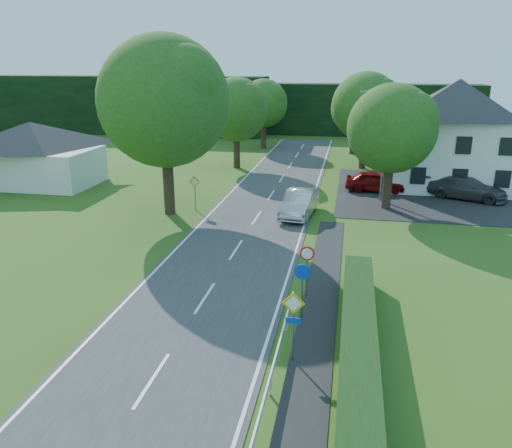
% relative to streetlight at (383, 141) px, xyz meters
% --- Properties ---
extents(road, '(7.00, 80.00, 0.04)m').
position_rel_streetlight_xyz_m(road, '(-8.06, -10.00, -4.44)').
color(road, '#373739').
rests_on(road, ground).
extents(parking_pad, '(14.00, 16.00, 0.04)m').
position_rel_streetlight_xyz_m(parking_pad, '(3.94, 3.00, -4.44)').
color(parking_pad, black).
rests_on(parking_pad, ground).
extents(line_edge_left, '(0.12, 80.00, 0.01)m').
position_rel_streetlight_xyz_m(line_edge_left, '(-11.31, -10.00, -4.42)').
color(line_edge_left, white).
rests_on(line_edge_left, road).
extents(line_edge_right, '(0.12, 80.00, 0.01)m').
position_rel_streetlight_xyz_m(line_edge_right, '(-4.81, -10.00, -4.42)').
color(line_edge_right, white).
rests_on(line_edge_right, road).
extents(line_centre, '(0.12, 80.00, 0.01)m').
position_rel_streetlight_xyz_m(line_centre, '(-8.06, -10.00, -4.42)').
color(line_centre, white).
rests_on(line_centre, road).
extents(tree_main, '(9.40, 9.40, 11.64)m').
position_rel_streetlight_xyz_m(tree_main, '(-14.06, -6.00, 1.36)').
color(tree_main, '#245018').
rests_on(tree_main, ground).
extents(tree_left_far, '(7.00, 7.00, 8.58)m').
position_rel_streetlight_xyz_m(tree_left_far, '(-13.06, 10.00, -0.17)').
color(tree_left_far, '#245018').
rests_on(tree_left_far, ground).
extents(tree_right_far, '(7.40, 7.40, 9.09)m').
position_rel_streetlight_xyz_m(tree_right_far, '(-1.06, 12.00, 0.08)').
color(tree_right_far, '#245018').
rests_on(tree_right_far, ground).
extents(tree_left_back, '(6.60, 6.60, 8.07)m').
position_rel_streetlight_xyz_m(tree_left_back, '(-12.56, 22.00, -0.43)').
color(tree_left_back, '#245018').
rests_on(tree_left_back, ground).
extents(tree_right_back, '(6.20, 6.20, 7.56)m').
position_rel_streetlight_xyz_m(tree_right_back, '(-2.06, 20.00, -0.68)').
color(tree_right_back, '#245018').
rests_on(tree_right_back, ground).
extents(tree_right_mid, '(7.00, 7.00, 8.58)m').
position_rel_streetlight_xyz_m(tree_right_mid, '(0.44, -2.00, -0.17)').
color(tree_right_mid, '#245018').
rests_on(tree_right_mid, ground).
extents(treeline_left, '(44.00, 6.00, 8.00)m').
position_rel_streetlight_xyz_m(treeline_left, '(-36.06, 32.00, -0.46)').
color(treeline_left, black).
rests_on(treeline_left, ground).
extents(treeline_right, '(30.00, 5.00, 7.00)m').
position_rel_streetlight_xyz_m(treeline_right, '(-0.06, 36.00, -0.96)').
color(treeline_right, black).
rests_on(treeline_right, ground).
extents(bungalow_left, '(11.00, 6.50, 5.20)m').
position_rel_streetlight_xyz_m(bungalow_left, '(-28.06, 0.00, -1.75)').
color(bungalow_left, silver).
rests_on(bungalow_left, ground).
extents(house_white, '(10.60, 8.40, 8.60)m').
position_rel_streetlight_xyz_m(house_white, '(5.94, 6.00, -0.06)').
color(house_white, white).
rests_on(house_white, ground).
extents(streetlight, '(2.03, 0.18, 8.00)m').
position_rel_streetlight_xyz_m(streetlight, '(0.00, 0.00, 0.00)').
color(streetlight, slate).
rests_on(streetlight, ground).
extents(sign_priority_right, '(0.78, 0.09, 2.59)m').
position_rel_streetlight_xyz_m(sign_priority_right, '(-3.76, -22.02, -2.67)').
color(sign_priority_right, slate).
rests_on(sign_priority_right, ground).
extents(sign_roundabout, '(0.64, 0.08, 2.37)m').
position_rel_streetlight_xyz_m(sign_roundabout, '(-3.76, -19.02, -2.79)').
color(sign_roundabout, slate).
rests_on(sign_roundabout, ground).
extents(sign_speed_limit, '(0.64, 0.11, 2.37)m').
position_rel_streetlight_xyz_m(sign_speed_limit, '(-3.76, -17.03, -2.70)').
color(sign_speed_limit, slate).
rests_on(sign_speed_limit, ground).
extents(sign_priority_left, '(0.78, 0.09, 2.44)m').
position_rel_streetlight_xyz_m(sign_priority_left, '(-12.56, -5.02, -2.75)').
color(sign_priority_left, slate).
rests_on(sign_priority_left, ground).
extents(moving_car, '(2.33, 5.31, 1.70)m').
position_rel_streetlight_xyz_m(moving_car, '(-5.36, -4.93, -3.58)').
color(moving_car, silver).
rests_on(moving_car, road).
extents(motorcycle, '(1.05, 1.88, 0.93)m').
position_rel_streetlight_xyz_m(motorcycle, '(-6.26, -0.14, -3.96)').
color(motorcycle, black).
rests_on(motorcycle, road).
extents(parked_car_red, '(4.72, 1.94, 1.60)m').
position_rel_streetlight_xyz_m(parked_car_red, '(-0.14, 2.80, -3.62)').
color(parked_car_red, maroon).
rests_on(parked_car_red, parking_pad).
extents(parked_car_silver_a, '(4.68, 2.63, 1.46)m').
position_rel_streetlight_xyz_m(parked_car_silver_a, '(2.76, 5.27, -3.69)').
color(parked_car_silver_a, '#AAA9AE').
rests_on(parked_car_silver_a, parking_pad).
extents(parked_car_grey, '(6.15, 4.35, 1.65)m').
position_rel_streetlight_xyz_m(parked_car_grey, '(6.49, 1.76, -3.60)').
color(parked_car_grey, '#464549').
rests_on(parked_car_grey, parking_pad).
extents(parked_car_silver_b, '(6.13, 3.87, 1.58)m').
position_rel_streetlight_xyz_m(parked_car_silver_b, '(6.80, 3.28, -3.64)').
color(parked_car_silver_b, '#AAAAB1').
rests_on(parked_car_silver_b, parking_pad).
extents(parasol, '(2.08, 2.11, 1.68)m').
position_rel_streetlight_xyz_m(parasol, '(0.71, 5.00, -3.59)').
color(parasol, red).
rests_on(parasol, parking_pad).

